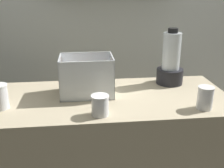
# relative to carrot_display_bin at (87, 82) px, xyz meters

# --- Properties ---
(counter) EXTENTS (1.40, 0.64, 0.90)m
(counter) POSITION_rel_carrot_display_bin_xyz_m (0.14, -0.06, -0.52)
(counter) COLOR tan
(counter) RESTS_ON ground_plane
(back_wall_unit) EXTENTS (2.60, 0.24, 2.50)m
(back_wall_unit) POSITION_rel_carrot_display_bin_xyz_m (0.14, 0.70, 0.29)
(back_wall_unit) COLOR silver
(back_wall_unit) RESTS_ON ground_plane
(carrot_display_bin) EXTENTS (0.31, 0.23, 0.23)m
(carrot_display_bin) POSITION_rel_carrot_display_bin_xyz_m (0.00, 0.00, 0.00)
(carrot_display_bin) COLOR white
(carrot_display_bin) RESTS_ON counter
(blender_pitcher) EXTENTS (0.18, 0.18, 0.37)m
(blender_pitcher) POSITION_rel_carrot_display_bin_xyz_m (0.55, 0.13, 0.07)
(blender_pitcher) COLOR black
(blender_pitcher) RESTS_ON counter
(juice_cup_beet_far_left) EXTENTS (0.09, 0.09, 0.13)m
(juice_cup_beet_far_left) POSITION_rel_carrot_display_bin_xyz_m (-0.47, -0.16, -0.01)
(juice_cup_beet_far_left) COLOR white
(juice_cup_beet_far_left) RESTS_ON counter
(juice_cup_carrot_left) EXTENTS (0.09, 0.09, 0.11)m
(juice_cup_carrot_left) POSITION_rel_carrot_display_bin_xyz_m (0.06, -0.29, -0.03)
(juice_cup_carrot_left) COLOR white
(juice_cup_carrot_left) RESTS_ON counter
(juice_cup_mango_middle) EXTENTS (0.09, 0.09, 0.12)m
(juice_cup_mango_middle) POSITION_rel_carrot_display_bin_xyz_m (0.61, -0.28, -0.02)
(juice_cup_mango_middle) COLOR white
(juice_cup_mango_middle) RESTS_ON counter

